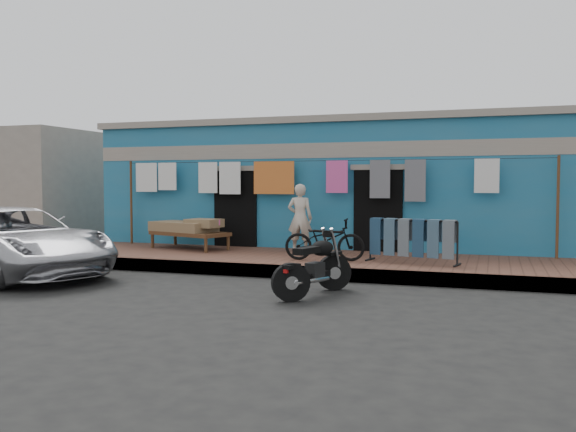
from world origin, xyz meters
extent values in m
plane|color=black|center=(0.00, 0.00, 0.00)|extent=(80.00, 80.00, 0.00)
cube|color=brown|center=(0.00, 3.00, 0.12)|extent=(28.00, 3.00, 0.25)
cube|color=gray|center=(0.00, 1.55, 0.12)|extent=(28.00, 0.10, 0.25)
cube|color=#1C6892|center=(0.00, 7.00, 1.60)|extent=(12.00, 5.00, 3.20)
cube|color=#9E9384|center=(0.00, 4.56, 2.55)|extent=(12.00, 0.14, 0.35)
cube|color=#9E9384|center=(0.00, 7.00, 3.28)|extent=(12.20, 5.20, 0.16)
cube|color=black|center=(-2.20, 4.48, 1.05)|extent=(1.10, 0.10, 2.10)
cube|color=black|center=(1.30, 4.48, 1.05)|extent=(1.10, 0.10, 2.10)
cube|color=#9E9384|center=(-11.00, 7.00, 1.70)|extent=(6.00, 5.00, 3.40)
cylinder|color=brown|center=(-5.00, 4.25, 1.30)|extent=(0.06, 0.06, 2.10)
cylinder|color=brown|center=(5.00, 4.25, 1.30)|extent=(0.06, 0.06, 2.10)
cylinder|color=black|center=(0.00, 4.25, 2.30)|extent=(10.00, 0.01, 0.01)
cube|color=silver|center=(-4.54, 4.25, 1.94)|extent=(0.60, 0.02, 0.72)
cube|color=silver|center=(-3.95, 4.25, 1.96)|extent=(0.50, 0.02, 0.68)
cube|color=silver|center=(-2.83, 4.25, 1.93)|extent=(0.50, 0.02, 0.75)
cube|color=silver|center=(-2.24, 4.25, 1.91)|extent=(0.55, 0.02, 0.77)
cube|color=#CC4C26|center=(-1.12, 4.25, 1.92)|extent=(1.00, 0.02, 0.76)
cube|color=#DB4E9C|center=(0.40, 4.25, 1.93)|extent=(0.50, 0.02, 0.73)
cube|color=slate|center=(1.38, 4.25, 1.88)|extent=(0.45, 0.02, 0.84)
cube|color=slate|center=(2.15, 4.25, 1.84)|extent=(0.45, 0.02, 0.91)
cube|color=silver|center=(3.62, 4.25, 1.94)|extent=(0.50, 0.02, 0.72)
imported|color=#B9B8BE|center=(-4.98, 0.15, 0.69)|extent=(5.33, 3.74, 1.37)
imported|color=beige|center=(-0.30, 3.71, 1.01)|extent=(0.59, 0.42, 1.53)
imported|color=black|center=(0.60, 2.49, 0.76)|extent=(1.64, 0.76, 1.02)
cube|color=silver|center=(0.25, 1.20, 0.04)|extent=(0.25, 0.24, 0.09)
cube|color=silver|center=(0.30, 1.20, 0.03)|extent=(0.17, 0.17, 0.07)
cube|color=silver|center=(0.61, 0.51, 0.04)|extent=(0.23, 0.26, 0.09)
camera|label=1|loc=(3.81, -9.15, 1.77)|focal=38.00mm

